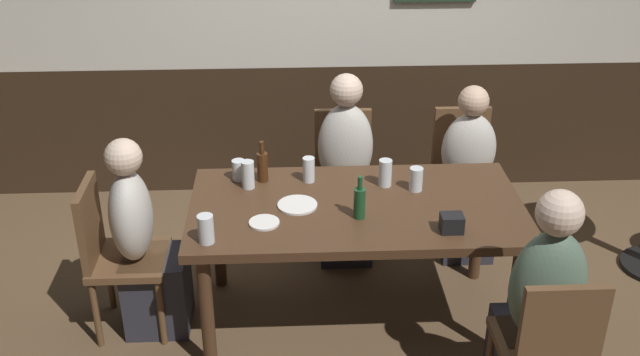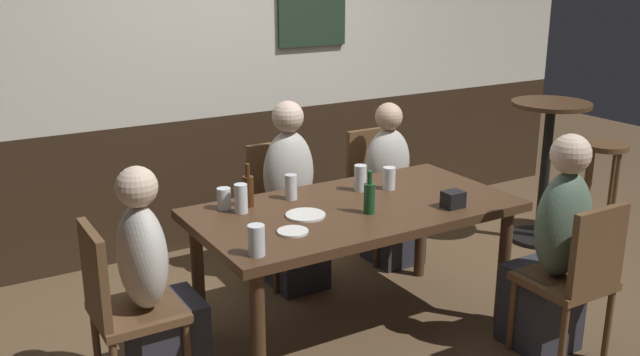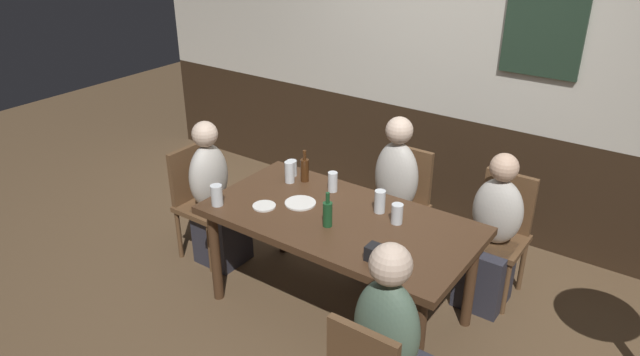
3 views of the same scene
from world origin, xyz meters
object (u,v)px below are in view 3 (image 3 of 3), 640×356
at_px(pint_glass_amber, 290,173).
at_px(tumbler_water, 333,183).
at_px(condiment_caddy, 376,253).
at_px(dining_table, 339,228).
at_px(chair_mid_far, 402,199).
at_px(plate_white_large, 300,203).
at_px(plate_white_small, 264,206).
at_px(tumbler_short, 292,169).
at_px(highball_clear, 380,203).
at_px(beer_glass_half, 397,215).
at_px(beer_bottle_brown, 305,169).
at_px(chair_right_far, 500,229).
at_px(beer_bottle_green, 328,213).
at_px(chair_head_west, 200,196).
at_px(person_right_far, 491,243).
at_px(person_head_west, 216,204).
at_px(pint_glass_stout, 217,196).
at_px(person_mid_far, 392,206).

xyz_separation_m(pint_glass_amber, tumbler_water, (0.33, 0.06, -0.00)).
bearing_deg(condiment_caddy, dining_table, 146.40).
bearing_deg(condiment_caddy, chair_mid_far, 110.69).
distance_m(plate_white_large, plate_white_small, 0.24).
height_order(dining_table, plate_white_small, plate_white_small).
height_order(tumbler_short, condiment_caddy, tumbler_short).
bearing_deg(highball_clear, beer_glass_half, -20.96).
height_order(tumbler_water, plate_white_large, tumbler_water).
xyz_separation_m(beer_bottle_brown, condiment_caddy, (0.93, -0.58, -0.05)).
relative_size(chair_right_far, beer_bottle_green, 3.81).
height_order(highball_clear, beer_bottle_brown, beer_bottle_brown).
distance_m(chair_head_west, beer_bottle_brown, 0.91).
relative_size(person_right_far, beer_bottle_brown, 4.67).
bearing_deg(beer_glass_half, pint_glass_amber, 175.47).
bearing_deg(plate_white_small, chair_mid_far, 65.38).
xyz_separation_m(beer_bottle_green, condiment_caddy, (0.44, -0.16, -0.04)).
height_order(dining_table, plate_white_large, plate_white_large).
height_order(person_head_west, beer_bottle_green, person_head_west).
bearing_deg(pint_glass_stout, chair_mid_far, 58.06).
bearing_deg(beer_glass_half, condiment_caddy, -76.35).
bearing_deg(pint_glass_stout, chair_head_west, 148.21).
relative_size(chair_mid_far, beer_bottle_brown, 3.72).
distance_m(chair_right_far, plate_white_large, 1.41).
bearing_deg(person_mid_far, chair_head_west, -151.22).
bearing_deg(beer_bottle_green, person_mid_far, 90.15).
height_order(person_mid_far, plate_white_small, person_mid_far).
relative_size(chair_mid_far, person_right_far, 0.80).
distance_m(pint_glass_stout, plate_white_small, 0.32).
xyz_separation_m(person_right_far, tumbler_short, (-1.40, -0.39, 0.33)).
height_order(pint_glass_stout, condiment_caddy, pint_glass_stout).
height_order(person_right_far, beer_bottle_green, person_right_far).
bearing_deg(tumbler_short, dining_table, -26.46).
distance_m(chair_head_west, chair_mid_far, 1.56).
bearing_deg(pint_glass_amber, beer_bottle_brown, 44.86).
height_order(person_mid_far, pint_glass_amber, person_mid_far).
relative_size(person_mid_far, pint_glass_stout, 8.33).
bearing_deg(person_head_west, person_right_far, 20.40).
height_order(tumbler_short, pint_glass_stout, pint_glass_stout).
relative_size(chair_head_west, chair_mid_far, 1.00).
height_order(pint_glass_amber, condiment_caddy, pint_glass_amber).
relative_size(highball_clear, beer_bottle_green, 0.66).
height_order(chair_head_west, tumbler_short, chair_head_west).
distance_m(chair_head_west, tumbler_short, 0.79).
xyz_separation_m(tumbler_water, plate_white_large, (-0.07, -0.28, -0.06)).
bearing_deg(person_head_west, beer_bottle_brown, 24.82).
distance_m(beer_bottle_green, plate_white_small, 0.49).
relative_size(person_right_far, condiment_caddy, 10.04).
xyz_separation_m(chair_mid_far, condiment_caddy, (0.44, -1.16, 0.29)).
relative_size(person_head_west, beer_bottle_green, 4.91).
xyz_separation_m(highball_clear, plate_white_large, (-0.48, -0.21, -0.06)).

